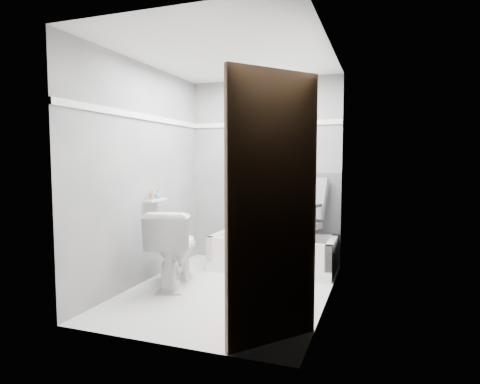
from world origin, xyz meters
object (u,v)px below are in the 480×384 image
at_px(office_chair, 295,219).
at_px(soap_bottle_b, 158,194).
at_px(bathtub, 273,253).
at_px(door, 299,216).
at_px(toilet, 174,248).
at_px(soap_bottle_a, 151,195).

relative_size(office_chair, soap_bottle_b, 10.69).
bearing_deg(bathtub, door, -71.25).
bearing_deg(office_chair, bathtub, -152.60).
height_order(toilet, door, door).
bearing_deg(toilet, door, 126.82).
bearing_deg(soap_bottle_a, bathtub, 37.07).
height_order(door, soap_bottle_b, door).
distance_m(office_chair, toilet, 1.52).
xyz_separation_m(toilet, soap_bottle_b, (-0.32, 0.22, 0.55)).
bearing_deg(soap_bottle_a, office_chair, 33.15).
bearing_deg(toilet, office_chair, -152.90).
xyz_separation_m(door, soap_bottle_a, (-1.92, 1.33, -0.03)).
xyz_separation_m(toilet, soap_bottle_a, (-0.32, 0.08, 0.56)).
height_order(bathtub, door, door).
height_order(office_chair, soap_bottle_b, office_chair).
xyz_separation_m(bathtub, door, (0.75, -2.21, 0.79)).
bearing_deg(soap_bottle_a, toilet, -13.23).
bearing_deg(office_chair, door, -61.25).
distance_m(toilet, soap_bottle_a, 0.65).
height_order(office_chair, soap_bottle_a, office_chair).
distance_m(soap_bottle_a, soap_bottle_b, 0.14).
xyz_separation_m(office_chair, toilet, (-1.11, -1.01, -0.22)).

